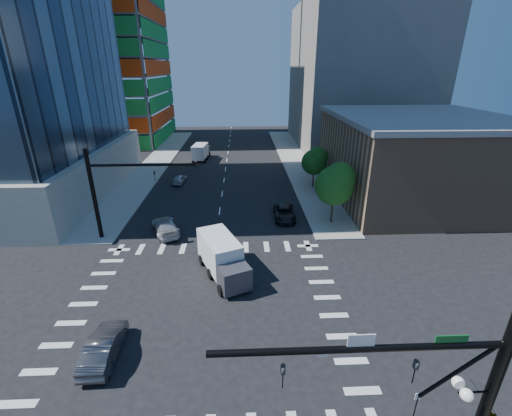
{
  "coord_description": "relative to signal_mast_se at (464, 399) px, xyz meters",
  "views": [
    {
      "loc": [
        2.74,
        -19.87,
        16.08
      ],
      "look_at": [
        3.94,
        8.0,
        4.47
      ],
      "focal_mm": 24.0,
      "sensor_mm": 36.0,
      "label": 1
    }
  ],
  "objects": [
    {
      "name": "car_sb_mid",
      "position": [
        -17.08,
        40.29,
        -4.36
      ],
      "size": [
        1.83,
        3.92,
        1.3
      ],
      "primitive_type": "imported",
      "rotation": [
        0.0,
        0.0,
        3.06
      ],
      "color": "#B8BAC0",
      "rests_on": "ground"
    },
    {
      "name": "box_truck_near",
      "position": [
        -9.44,
        15.66,
        -3.61
      ],
      "size": [
        4.7,
        6.53,
        3.15
      ],
      "rotation": [
        0.0,
        0.0,
        0.4
      ],
      "color": "black",
      "rests_on": "ground"
    },
    {
      "name": "tree_north",
      "position": [
        2.33,
        37.4,
        -1.02
      ],
      "size": [
        3.54,
        3.52,
        5.78
      ],
      "color": "#382316",
      "rests_on": "sidewalk_ne"
    },
    {
      "name": "bg_building_ne",
      "position": [
        16.4,
        66.5,
        8.99
      ],
      "size": [
        24.0,
        30.0,
        28.0
      ],
      "primitive_type": "cube",
      "color": "slate",
      "rests_on": "ground"
    },
    {
      "name": "sidewalk_nw",
      "position": [
        -23.1,
        51.5,
        -4.93
      ],
      "size": [
        5.0,
        60.0,
        0.15
      ],
      "primitive_type": "cube",
      "color": "gray",
      "rests_on": "ground"
    },
    {
      "name": "car_nb_far",
      "position": [
        -3.11,
        27.01,
        -4.32
      ],
      "size": [
        2.41,
        4.98,
        1.37
      ],
      "primitive_type": "imported",
      "rotation": [
        0.0,
        0.0,
        -0.03
      ],
      "color": "black",
      "rests_on": "ground"
    },
    {
      "name": "box_truck_far",
      "position": [
        -15.29,
        54.25,
        -3.7
      ],
      "size": [
        2.99,
        5.85,
        2.95
      ],
      "rotation": [
        0.0,
        0.0,
        3.03
      ],
      "color": "black",
      "rests_on": "ground"
    },
    {
      "name": "signal_mast_se",
      "position": [
        0.0,
        0.0,
        0.0
      ],
      "size": [
        10.51,
        2.48,
        9.0
      ],
      "color": "black",
      "rests_on": "sidewalk_se"
    },
    {
      "name": "sidewalk_ne",
      "position": [
        1.9,
        51.5,
        -4.93
      ],
      "size": [
        5.0,
        60.0,
        0.15
      ],
      "primitive_type": "cube",
      "color": "gray",
      "rests_on": "ground"
    },
    {
      "name": "road_markings",
      "position": [
        -10.6,
        11.5,
        -5.0
      ],
      "size": [
        20.0,
        20.0,
        0.01
      ],
      "primitive_type": "cube",
      "color": "silver",
      "rests_on": "ground"
    },
    {
      "name": "car_sb_near",
      "position": [
        -15.85,
        23.88,
        -4.22
      ],
      "size": [
        4.02,
        5.83,
        1.57
      ],
      "primitive_type": "imported",
      "rotation": [
        0.0,
        0.0,
        3.52
      ],
      "color": "silver",
      "rests_on": "ground"
    },
    {
      "name": "commercial_building",
      "position": [
        14.4,
        33.5,
        0.31
      ],
      "size": [
        20.5,
        22.5,
        10.6
      ],
      "color": "#987458",
      "rests_on": "ground"
    },
    {
      "name": "tree_south",
      "position": [
        2.03,
        25.4,
        -0.32
      ],
      "size": [
        4.16,
        4.16,
        6.82
      ],
      "color": "#382316",
      "rests_on": "sidewalk_ne"
    },
    {
      "name": "car_sb_cross",
      "position": [
        -16.19,
        7.49,
        -4.25
      ],
      "size": [
        1.72,
        4.65,
        1.52
      ],
      "primitive_type": "imported",
      "rotation": [
        0.0,
        0.0,
        3.17
      ],
      "color": "#4A494E",
      "rests_on": "ground"
    },
    {
      "name": "construction_building",
      "position": [
        -38.02,
        73.43,
        19.6
      ],
      "size": [
        25.16,
        34.5,
        70.6
      ],
      "color": "gray",
      "rests_on": "ground"
    },
    {
      "name": "no_parking_sign",
      "position": [
        0.1,
        2.5,
        -3.63
      ],
      "size": [
        0.3,
        0.06,
        2.2
      ],
      "color": "black",
      "rests_on": "ground"
    },
    {
      "name": "signal_mast_nw",
      "position": [
        -20.6,
        23.0,
        0.49
      ],
      "size": [
        10.2,
        0.4,
        9.0
      ],
      "color": "black",
      "rests_on": "sidewalk_nw"
    },
    {
      "name": "ground",
      "position": [
        -10.6,
        11.5,
        -5.01
      ],
      "size": [
        160.0,
        160.0,
        0.0
      ],
      "primitive_type": "plane",
      "color": "black",
      "rests_on": "ground"
    }
  ]
}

